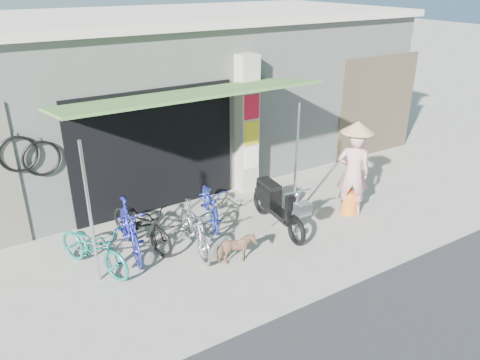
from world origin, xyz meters
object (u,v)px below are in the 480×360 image
bike_blue (130,229)px  moped (277,205)px  bike_teal (93,247)px  nun (353,170)px  bike_navy (210,202)px  street_dog (236,249)px  bike_silver (194,228)px  bike_black (141,224)px

bike_blue → moped: size_ratio=0.86×
bike_teal → nun: size_ratio=0.83×
moped → bike_blue: bearing=173.2°
bike_teal → bike_navy: bearing=-13.4°
street_dog → moped: (1.29, 0.64, 0.21)m
bike_teal → bike_blue: bearing=-10.8°
bike_silver → nun: 3.39m
bike_navy → street_dog: bearing=-84.5°
bike_teal → bike_black: bike_black is taller
bike_navy → nun: bearing=-6.5°
bike_silver → nun: nun is taller
nun → bike_silver: bearing=38.0°
bike_teal → bike_blue: bike_blue is taller
bike_blue → moped: 2.75m
moped → nun: (1.63, -0.29, 0.47)m
bike_silver → nun: bearing=1.0°
bike_silver → moped: bearing=4.9°
bike_navy → street_dog: (-0.33, -1.52, -0.14)m
bike_teal → nun: (4.99, -0.71, 0.52)m
bike_blue → moped: bearing=-4.7°
bike_teal → bike_black: 0.99m
bike_blue → bike_navy: bearing=17.2°
bike_black → street_dog: bearing=-66.2°
bike_black → bike_navy: 1.47m
bike_blue → bike_black: bearing=36.4°
bike_blue → street_dog: bearing=-33.6°
nun → bike_teal: bearing=36.1°
bike_teal → bike_navy: 2.45m
bike_black → bike_navy: (1.47, 0.15, -0.03)m
bike_teal → bike_navy: bike_teal is taller
bike_silver → bike_navy: bearing=54.1°
bike_black → street_dog: 1.79m
bike_teal → bike_black: bearing=-6.0°
bike_teal → bike_silver: (1.65, -0.35, 0.03)m
bike_teal → moped: moped is taller
bike_black → street_dog: size_ratio=2.60×
moped → nun: bearing=-4.9°
bike_blue → bike_navy: (1.73, 0.30, -0.07)m
bike_silver → moped: moped is taller
bike_silver → bike_navy: 1.11m
bike_blue → nun: 4.43m
street_dog → bike_silver: bearing=42.5°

